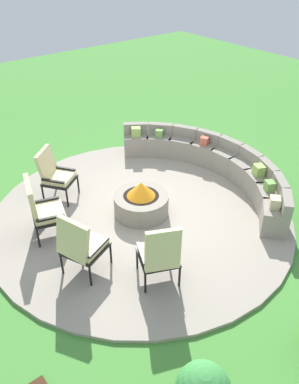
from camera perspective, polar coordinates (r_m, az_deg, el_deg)
The scene contains 8 objects.
ground_plane at distance 7.55m, azimuth -1.19°, elevation -3.37°, with size 24.00×24.00×0.00m, color #478C38.
patio_circle at distance 7.53m, azimuth -1.19°, elevation -3.19°, with size 5.68×5.68×0.06m, color #9E9384.
fire_pit at distance 7.36m, azimuth -1.22°, elevation -1.40°, with size 1.03×1.03×0.67m.
curved_stone_bench at distance 8.57m, azimuth 9.28°, elevation 3.97°, with size 4.57×1.64×0.72m.
lounge_chair_front_left at distance 7.88m, azimuth -13.65°, elevation 2.63°, with size 0.77×0.80×1.07m.
lounge_chair_front_right at distance 6.89m, azimuth -15.38°, elevation -2.27°, with size 0.77×0.73×1.17m.
lounge_chair_back_left at distance 6.03m, azimuth -9.99°, elevation -7.52°, with size 0.77×0.80×1.14m.
lounge_chair_back_right at distance 5.79m, azimuth 1.50°, elevation -8.95°, with size 0.76×0.75×1.10m.
Camera 1 is at (4.81, -3.64, 4.54)m, focal length 36.64 mm.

